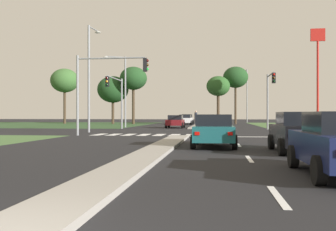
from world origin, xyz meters
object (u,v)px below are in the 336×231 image
treeline_fifth (218,87)px  traffic_signal_far_right (270,91)px  traffic_signal_near_left (103,79)px  pedestrian_at_median (196,117)px  treeline_fourth (236,78)px  treeline_second (113,90)px  street_lamp_second (90,73)px  treeline_near (65,81)px  car_teal_second (214,130)px  car_black_third (300,132)px  fastfood_pole_sign (318,56)px  car_silver_near (187,119)px  car_white_sixth (185,119)px  traffic_signal_far_left (116,92)px  treeline_third (133,79)px  street_lamp_fourth (246,93)px  street_lamp_third (123,87)px  car_maroon_fifth (175,121)px

treeline_fifth → traffic_signal_far_right: bearing=-77.7°
traffic_signal_near_left → traffic_signal_far_right: bearing=41.0°
pedestrian_at_median → treeline_fourth: 18.44m
treeline_second → treeline_fifth: treeline_second is taller
street_lamp_second → treeline_near: bearing=115.6°
car_teal_second → car_black_third: car_black_third is taller
treeline_second → fastfood_pole_sign: bearing=-20.6°
car_silver_near → traffic_signal_far_right: traffic_signal_far_right is taller
car_white_sixth → treeline_second: (-12.48, 3.93, 4.95)m
traffic_signal_far_left → street_lamp_second: size_ratio=0.64×
fastfood_pole_sign → treeline_second: size_ratio=1.58×
treeline_near → traffic_signal_far_right: bearing=-38.6°
car_black_third → treeline_near: bearing=121.4°
car_black_third → treeline_fifth: treeline_fifth is taller
car_black_third → traffic_signal_far_left: size_ratio=0.72×
treeline_second → treeline_fourth: size_ratio=0.87×
traffic_signal_far_left → treeline_third: (-3.34, 23.42, 3.61)m
treeline_third → treeline_fifth: treeline_third is taller
street_lamp_fourth → treeline_fifth: 16.97m
fastfood_pole_sign → street_lamp_third: bearing=-165.0°
traffic_signal_far_left → treeline_near: size_ratio=0.62×
street_lamp_fourth → pedestrian_at_median: 32.23m
car_black_third → treeline_near: treeline_near is taller
treeline_fifth → traffic_signal_near_left: bearing=-103.9°
treeline_second → treeline_fifth: (17.52, -2.09, 0.19)m
car_silver_near → street_lamp_third: bearing=72.4°
car_maroon_fifth → treeline_fourth: (7.75, 18.49, 6.73)m
street_lamp_fourth → fastfood_pole_sign: 26.48m
traffic_signal_far_left → treeline_second: 26.08m
car_black_third → traffic_signal_far_left: traffic_signal_far_left is taller
traffic_signal_far_left → street_lamp_third: (-1.06, 7.19, 1.06)m
car_maroon_fifth → treeline_fifth: 18.28m
car_white_sixth → traffic_signal_far_right: traffic_signal_far_right is taller
pedestrian_at_median → street_lamp_third: bearing=147.0°
car_black_third → treeline_fourth: treeline_fourth is taller
treeline_near → treeline_fifth: treeline_near is taller
car_silver_near → street_lamp_second: size_ratio=0.46×
pedestrian_at_median → treeline_third: size_ratio=0.20×
street_lamp_third → street_lamp_second: bearing=-88.9°
traffic_signal_near_left → street_lamp_second: (-2.72, 5.11, 1.08)m
car_black_third → traffic_signal_far_left: bearing=120.9°
fastfood_pole_sign → treeline_fifth: 16.01m
traffic_signal_far_left → treeline_fourth: 28.10m
car_teal_second → traffic_signal_near_left: (-7.97, 8.81, 3.27)m
treeline_near → treeline_fourth: bearing=-1.4°
treeline_second → street_lamp_third: bearing=-71.0°
car_teal_second → fastfood_pole_sign: (13.10, 33.43, 8.34)m
car_black_third → treeline_second: 51.66m
traffic_signal_near_left → treeline_fifth: 34.97m
treeline_third → treeline_fourth: (16.44, 1.16, 0.10)m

